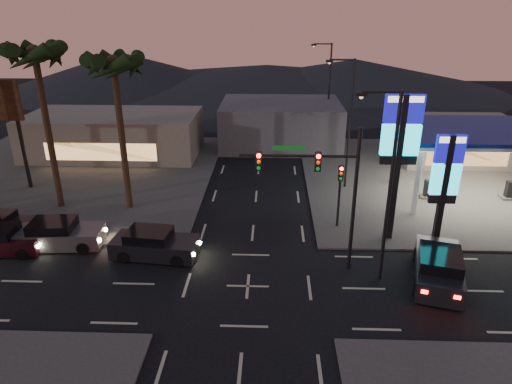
{
  "coord_description": "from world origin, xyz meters",
  "views": [
    {
      "loc": [
        1.16,
        -20.02,
        13.6
      ],
      "look_at": [
        0.22,
        5.61,
        3.0
      ],
      "focal_mm": 32.0,
      "sensor_mm": 36.0,
      "label": 1
    }
  ],
  "objects_px": {
    "pylon_sign_tall": "(400,140)",
    "car_lane_b_front": "(59,235)",
    "gas_station": "(481,134)",
    "traffic_signal_mast": "(322,180)",
    "car_lane_a_front": "(154,244)",
    "car_lane_b_mid": "(1,224)",
    "suv_station": "(438,267)",
    "car_lane_a_mid": "(1,240)",
    "pylon_sign_short": "(446,175)"
  },
  "relations": [
    {
      "from": "gas_station",
      "to": "car_lane_a_front",
      "type": "relative_size",
      "value": 2.35
    },
    {
      "from": "car_lane_a_mid",
      "to": "suv_station",
      "type": "relative_size",
      "value": 0.84
    },
    {
      "from": "car_lane_a_front",
      "to": "gas_station",
      "type": "bearing_deg",
      "value": 22.89
    },
    {
      "from": "pylon_sign_short",
      "to": "car_lane_b_mid",
      "type": "distance_m",
      "value": 27.37
    },
    {
      "from": "gas_station",
      "to": "pylon_sign_tall",
      "type": "height_order",
      "value": "pylon_sign_tall"
    },
    {
      "from": "car_lane_a_front",
      "to": "car_lane_a_mid",
      "type": "xyz_separation_m",
      "value": [
        -9.13,
        0.22,
        -0.04
      ]
    },
    {
      "from": "pylon_sign_short",
      "to": "car_lane_a_front",
      "type": "distance_m",
      "value": 17.1
    },
    {
      "from": "traffic_signal_mast",
      "to": "car_lane_a_front",
      "type": "relative_size",
      "value": 1.54
    },
    {
      "from": "pylon_sign_tall",
      "to": "car_lane_a_mid",
      "type": "bearing_deg",
      "value": -174.12
    },
    {
      "from": "pylon_sign_tall",
      "to": "car_lane_a_mid",
      "type": "distance_m",
      "value": 24.01
    },
    {
      "from": "pylon_sign_tall",
      "to": "car_lane_a_front",
      "type": "height_order",
      "value": "pylon_sign_tall"
    },
    {
      "from": "traffic_signal_mast",
      "to": "car_lane_a_front",
      "type": "height_order",
      "value": "traffic_signal_mast"
    },
    {
      "from": "pylon_sign_tall",
      "to": "car_lane_b_mid",
      "type": "xyz_separation_m",
      "value": [
        -24.56,
        -0.11,
        -5.75
      ]
    },
    {
      "from": "pylon_sign_short",
      "to": "traffic_signal_mast",
      "type": "bearing_deg",
      "value": -160.87
    },
    {
      "from": "car_lane_a_front",
      "to": "car_lane_a_mid",
      "type": "relative_size",
      "value": 1.07
    },
    {
      "from": "pylon_sign_tall",
      "to": "gas_station",
      "type": "bearing_deg",
      "value": 40.91
    },
    {
      "from": "gas_station",
      "to": "car_lane_a_front",
      "type": "height_order",
      "value": "gas_station"
    },
    {
      "from": "car_lane_b_front",
      "to": "car_lane_b_mid",
      "type": "bearing_deg",
      "value": 160.81
    },
    {
      "from": "pylon_sign_short",
      "to": "suv_station",
      "type": "distance_m",
      "value": 5.36
    },
    {
      "from": "pylon_sign_tall",
      "to": "car_lane_b_front",
      "type": "bearing_deg",
      "value": -175.27
    },
    {
      "from": "car_lane_b_mid",
      "to": "traffic_signal_mast",
      "type": "bearing_deg",
      "value": -9.75
    },
    {
      "from": "pylon_sign_tall",
      "to": "suv_station",
      "type": "height_order",
      "value": "pylon_sign_tall"
    },
    {
      "from": "gas_station",
      "to": "car_lane_a_mid",
      "type": "distance_m",
      "value": 32.27
    },
    {
      "from": "gas_station",
      "to": "car_lane_b_mid",
      "type": "bearing_deg",
      "value": -168.36
    },
    {
      "from": "car_lane_b_mid",
      "to": "gas_station",
      "type": "bearing_deg",
      "value": 11.64
    },
    {
      "from": "pylon_sign_short",
      "to": "car_lane_b_mid",
      "type": "relative_size",
      "value": 1.62
    },
    {
      "from": "pylon_sign_short",
      "to": "car_lane_b_front",
      "type": "relative_size",
      "value": 1.32
    },
    {
      "from": "suv_station",
      "to": "car_lane_a_front",
      "type": "bearing_deg",
      "value": 172.66
    },
    {
      "from": "car_lane_b_mid",
      "to": "car_lane_a_front",
      "type": "bearing_deg",
      "value": -13.42
    },
    {
      "from": "traffic_signal_mast",
      "to": "car_lane_b_mid",
      "type": "bearing_deg",
      "value": 170.25
    },
    {
      "from": "pylon_sign_tall",
      "to": "car_lane_a_front",
      "type": "relative_size",
      "value": 1.73
    },
    {
      "from": "pylon_sign_tall",
      "to": "car_lane_b_mid",
      "type": "height_order",
      "value": "pylon_sign_tall"
    },
    {
      "from": "traffic_signal_mast",
      "to": "car_lane_b_front",
      "type": "height_order",
      "value": "traffic_signal_mast"
    },
    {
      "from": "gas_station",
      "to": "pylon_sign_short",
      "type": "xyz_separation_m",
      "value": [
        -5.0,
        -7.5,
        -0.42
      ]
    },
    {
      "from": "gas_station",
      "to": "car_lane_b_mid",
      "type": "height_order",
      "value": "gas_station"
    },
    {
      "from": "pylon_sign_tall",
      "to": "traffic_signal_mast",
      "type": "xyz_separation_m",
      "value": [
        -4.74,
        -3.51,
        -1.17
      ]
    },
    {
      "from": "gas_station",
      "to": "car_lane_a_mid",
      "type": "height_order",
      "value": "gas_station"
    },
    {
      "from": "traffic_signal_mast",
      "to": "suv_station",
      "type": "height_order",
      "value": "traffic_signal_mast"
    },
    {
      "from": "pylon_sign_short",
      "to": "pylon_sign_tall",
      "type": "bearing_deg",
      "value": 158.2
    },
    {
      "from": "pylon_sign_short",
      "to": "suv_station",
      "type": "xyz_separation_m",
      "value": [
        -1.02,
        -3.61,
        -3.82
      ]
    },
    {
      "from": "traffic_signal_mast",
      "to": "car_lane_a_front",
      "type": "distance_m",
      "value": 10.39
    },
    {
      "from": "gas_station",
      "to": "car_lane_a_front",
      "type": "xyz_separation_m",
      "value": [
        -21.58,
        -9.11,
        -4.32
      ]
    },
    {
      "from": "gas_station",
      "to": "car_lane_b_front",
      "type": "bearing_deg",
      "value": -163.52
    },
    {
      "from": "pylon_sign_tall",
      "to": "car_lane_b_front",
      "type": "xyz_separation_m",
      "value": [
        -20.09,
        -1.66,
        -5.61
      ]
    },
    {
      "from": "car_lane_a_front",
      "to": "car_lane_b_mid",
      "type": "bearing_deg",
      "value": 166.58
    },
    {
      "from": "traffic_signal_mast",
      "to": "car_lane_b_front",
      "type": "relative_size",
      "value": 1.51
    },
    {
      "from": "car_lane_a_mid",
      "to": "car_lane_b_mid",
      "type": "xyz_separation_m",
      "value": [
        -1.35,
        2.28,
        -0.08
      ]
    },
    {
      "from": "suv_station",
      "to": "car_lane_a_mid",
      "type": "bearing_deg",
      "value": 174.86
    },
    {
      "from": "pylon_sign_tall",
      "to": "suv_station",
      "type": "relative_size",
      "value": 1.56
    },
    {
      "from": "pylon_sign_short",
      "to": "traffic_signal_mast",
      "type": "height_order",
      "value": "traffic_signal_mast"
    }
  ]
}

